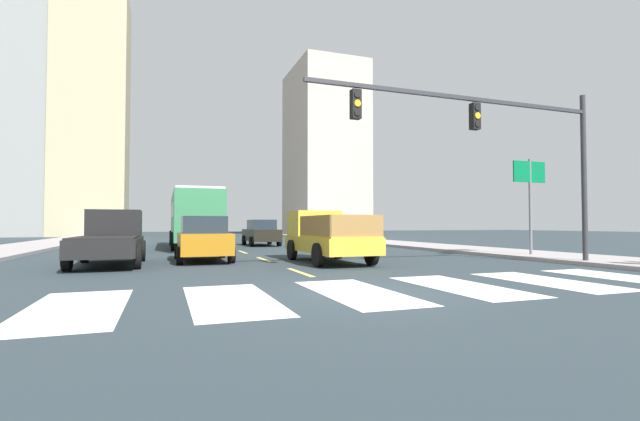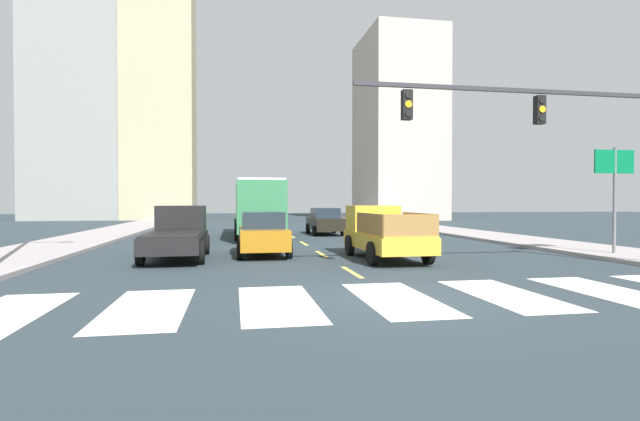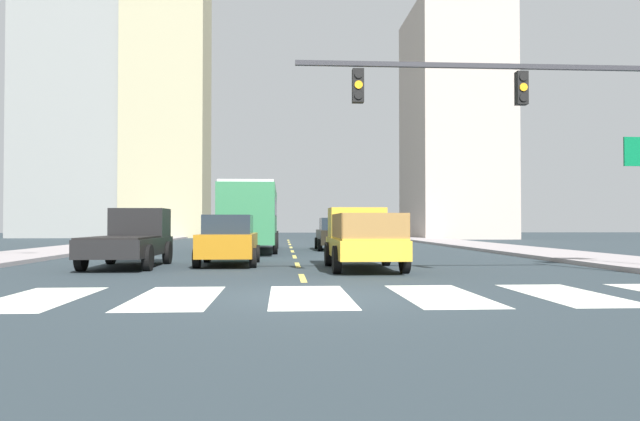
{
  "view_description": "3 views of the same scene",
  "coord_description": "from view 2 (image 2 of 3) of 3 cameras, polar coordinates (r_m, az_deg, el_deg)",
  "views": [
    {
      "loc": [
        -3.78,
        -8.3,
        1.42
      ],
      "look_at": [
        1.49,
        6.42,
        1.91
      ],
      "focal_mm": 24.42,
      "sensor_mm": 36.0,
      "label": 1
    },
    {
      "loc": [
        -3.48,
        -9.9,
        2.11
      ],
      "look_at": [
        0.67,
        13.08,
        1.69
      ],
      "focal_mm": 26.8,
      "sensor_mm": 36.0,
      "label": 2
    },
    {
      "loc": [
        -0.55,
        -11.82,
        1.44
      ],
      "look_at": [
        1.26,
        16.53,
        2.04
      ],
      "focal_mm": 33.83,
      "sensor_mm": 36.0,
      "label": 3
    }
  ],
  "objects": [
    {
      "name": "ground_plane",
      "position": [
        10.71,
        9.1,
        -10.35
      ],
      "size": [
        160.0,
        160.0,
        0.0
      ],
      "primitive_type": "plane",
      "color": "#293439"
    },
    {
      "name": "sidewalk_right",
      "position": [
        31.73,
        17.93,
        -2.69
      ],
      "size": [
        3.8,
        110.0,
        0.15
      ],
      "primitive_type": "cube",
      "color": "#9A9193",
      "rests_on": "ground"
    },
    {
      "name": "sidewalk_left",
      "position": [
        29.1,
        -26.2,
        -3.08
      ],
      "size": [
        3.8,
        110.0,
        0.15
      ],
      "primitive_type": "cube",
      "color": "#9A9193",
      "rests_on": "ground"
    },
    {
      "name": "crosswalk_stripe_0",
      "position": [
        11.0,
        -33.59,
        -10.19
      ],
      "size": [
        1.56,
        3.87,
        0.01
      ],
      "primitive_type": "cube",
      "color": "silver",
      "rests_on": "ground"
    },
    {
      "name": "crosswalk_stripe_1",
      "position": [
        10.27,
        -19.94,
        -10.88
      ],
      "size": [
        1.56,
        3.87,
        0.01
      ],
      "primitive_type": "cube",
      "color": "silver",
      "rests_on": "ground"
    },
    {
      "name": "crosswalk_stripe_2",
      "position": [
        10.16,
        -5.1,
        -10.94
      ],
      "size": [
        1.56,
        3.87,
        0.01
      ],
      "primitive_type": "cube",
      "color": "silver",
      "rests_on": "ground"
    },
    {
      "name": "crosswalk_stripe_3",
      "position": [
        10.71,
        9.1,
        -10.33
      ],
      "size": [
        1.56,
        3.87,
        0.01
      ],
      "primitive_type": "cube",
      "color": "silver",
      "rests_on": "ground"
    },
    {
      "name": "crosswalk_stripe_4",
      "position": [
        11.81,
        21.22,
        -9.32
      ],
      "size": [
        1.56,
        3.87,
        0.01
      ],
      "primitive_type": "cube",
      "color": "silver",
      "rests_on": "ground"
    },
    {
      "name": "crosswalk_stripe_5",
      "position": [
        13.33,
        30.87,
        -8.21
      ],
      "size": [
        1.56,
        3.87,
        0.01
      ],
      "primitive_type": "cube",
      "color": "silver",
      "rests_on": "ground"
    },
    {
      "name": "lane_dash_0",
      "position": [
        14.49,
        3.81,
        -7.34
      ],
      "size": [
        0.16,
        2.4,
        0.01
      ],
      "primitive_type": "cube",
      "color": "#E4CA53",
      "rests_on": "ground"
    },
    {
      "name": "lane_dash_1",
      "position": [
        19.34,
        0.19,
        -5.22
      ],
      "size": [
        0.16,
        2.4,
        0.01
      ],
      "primitive_type": "cube",
      "color": "#E4CA53",
      "rests_on": "ground"
    },
    {
      "name": "lane_dash_2",
      "position": [
        24.25,
        -1.95,
        -3.95
      ],
      "size": [
        0.16,
        2.4,
        0.01
      ],
      "primitive_type": "cube",
      "color": "#E4CA53",
      "rests_on": "ground"
    },
    {
      "name": "lane_dash_3",
      "position": [
        29.19,
        -3.37,
        -3.1
      ],
      "size": [
        0.16,
        2.4,
        0.01
      ],
      "primitive_type": "cube",
      "color": "#E4CA53",
      "rests_on": "ground"
    },
    {
      "name": "lane_dash_4",
      "position": [
        34.15,
        -4.38,
        -2.5
      ],
      "size": [
        0.16,
        2.4,
        0.01
      ],
      "primitive_type": "cube",
      "color": "#E4CA53",
      "rests_on": "ground"
    },
    {
      "name": "lane_dash_5",
      "position": [
        39.12,
        -5.13,
        -2.05
      ],
      "size": [
        0.16,
        2.4,
        0.01
      ],
      "primitive_type": "cube",
      "color": "#E4CA53",
      "rests_on": "ground"
    },
    {
      "name": "lane_dash_6",
      "position": [
        44.09,
        -5.71,
        -1.7
      ],
      "size": [
        0.16,
        2.4,
        0.01
      ],
      "primitive_type": "cube",
      "color": "#E4CA53",
      "rests_on": "ground"
    },
    {
      "name": "lane_dash_7",
      "position": [
        49.07,
        -6.17,
        -1.42
      ],
      "size": [
        0.16,
        2.4,
        0.01
      ],
      "primitive_type": "cube",
      "color": "#E4CA53",
      "rests_on": "ground"
    },
    {
      "name": "pickup_stakebed",
      "position": [
        18.08,
        7.43,
        -2.7
      ],
      "size": [
        2.18,
        5.2,
        1.96
      ],
      "rotation": [
        0.0,
        0.0,
        -0.02
      ],
      "color": "gold",
      "rests_on": "ground"
    },
    {
      "name": "pickup_dark",
      "position": [
        18.74,
        -16.59,
        -2.65
      ],
      "size": [
        2.18,
        5.2,
        1.96
      ],
      "rotation": [
        0.0,
        0.0,
        -0.05
      ],
      "color": "black",
      "rests_on": "ground"
    },
    {
      "name": "city_bus",
      "position": [
        29.04,
        -7.51,
        0.72
      ],
      "size": [
        2.72,
        10.8,
        3.32
      ],
      "rotation": [
        0.0,
        0.0,
        0.02
      ],
      "color": "#31794C",
      "rests_on": "ground"
    },
    {
      "name": "sedan_near_left",
      "position": [
        19.03,
        -6.87,
        -2.74
      ],
      "size": [
        2.02,
        4.4,
        1.72
      ],
      "rotation": [
        0.0,
        0.0,
        -0.02
      ],
      "color": "#A86A14",
      "rests_on": "ground"
    },
    {
      "name": "sedan_far",
      "position": [
        30.85,
        0.59,
        -1.28
      ],
      "size": [
        2.02,
        4.4,
        1.72
      ],
      "rotation": [
        0.0,
        0.0,
        0.04
      ],
      "color": "black",
      "rests_on": "ground"
    },
    {
      "name": "traffic_signal_gantry",
      "position": [
        16.57,
        28.28,
        8.35
      ],
      "size": [
        10.49,
        0.27,
        6.0
      ],
      "color": "#2D2D33",
      "rests_on": "ground"
    },
    {
      "name": "direction_sign_green",
      "position": [
        21.46,
        31.71,
        3.35
      ],
      "size": [
        1.7,
        0.12,
        4.2
      ],
      "color": "slate",
      "rests_on": "ground"
    },
    {
      "name": "tower_tall_centre",
      "position": [
        68.45,
        -26.41,
        19.46
      ],
      "size": [
        11.09,
        10.94,
        47.71
      ],
      "primitive_type": "cube",
      "color": "gray",
      "rests_on": "ground"
    },
    {
      "name": "block_mid_left",
      "position": [
        62.2,
        -18.57,
        12.64
      ],
      "size": [
        8.04,
        7.33,
        29.34
      ],
      "primitive_type": "cube",
      "color": "tan",
      "rests_on": "ground"
    },
    {
      "name": "block_mid_right",
      "position": [
        59.81,
        9.27,
        9.67
      ],
      "size": [
        8.54,
        11.7,
        22.19
      ],
      "primitive_type": "cube",
      "color": "#B6A69B",
      "rests_on": "ground"
    }
  ]
}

